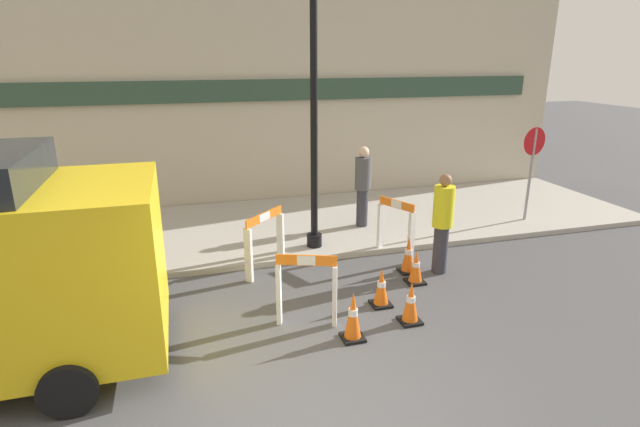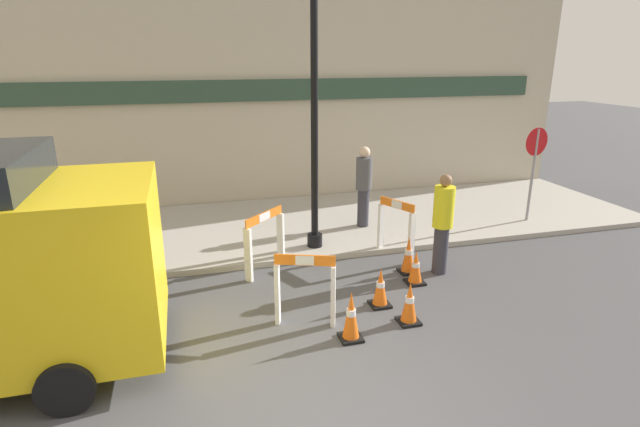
# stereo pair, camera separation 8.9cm
# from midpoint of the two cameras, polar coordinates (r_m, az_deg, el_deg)

# --- Properties ---
(sidewalk_slab) EXTENTS (18.00, 4.00, 0.11)m
(sidewalk_slab) POSITION_cam_midpoint_polar(r_m,az_deg,el_deg) (10.78, -9.23, -1.81)
(sidewalk_slab) COLOR #ADA89E
(sidewalk_slab) RESTS_ON ground_plane
(storefront_facade) EXTENTS (18.00, 0.22, 5.50)m
(storefront_facade) POSITION_cam_midpoint_polar(r_m,az_deg,el_deg) (12.26, -11.12, 13.39)
(storefront_facade) COLOR #BCB29E
(storefront_facade) RESTS_ON ground_plane
(streetlamp_post) EXTENTS (0.44, 0.44, 6.39)m
(streetlamp_post) POSITION_cam_midpoint_polar(r_m,az_deg,el_deg) (8.94, -1.05, 21.08)
(streetlamp_post) COLOR black
(streetlamp_post) RESTS_ON sidewalk_slab
(stop_sign) EXTENTS (0.60, 0.12, 2.04)m
(stop_sign) POSITION_cam_midpoint_polar(r_m,az_deg,el_deg) (11.68, 22.90, 5.81)
(stop_sign) COLOR gray
(stop_sign) RESTS_ON sidewalk_slab
(barricade_0) EXTENTS (0.46, 0.77, 1.12)m
(barricade_0) POSITION_cam_midpoint_polar(r_m,az_deg,el_deg) (9.23, 8.36, -1.61)
(barricade_0) COLOR white
(barricade_0) RESTS_ON ground_plane
(barricade_1) EXTENTS (0.81, 0.79, 1.08)m
(barricade_1) POSITION_cam_midpoint_polar(r_m,az_deg,el_deg) (8.61, -6.60, -2.95)
(barricade_1) COLOR white
(barricade_1) RESTS_ON ground_plane
(barricade_2) EXTENTS (0.83, 0.41, 1.05)m
(barricade_2) POSITION_cam_midpoint_polar(r_m,az_deg,el_deg) (6.93, -1.92, -8.47)
(barricade_2) COLOR white
(barricade_2) RESTS_ON ground_plane
(traffic_cone_0) EXTENTS (0.30, 0.30, 0.69)m
(traffic_cone_0) POSITION_cam_midpoint_polar(r_m,az_deg,el_deg) (6.71, 3.40, -11.66)
(traffic_cone_0) COLOR black
(traffic_cone_0) RESTS_ON ground_plane
(traffic_cone_1) EXTENTS (0.30, 0.30, 0.66)m
(traffic_cone_1) POSITION_cam_midpoint_polar(r_m,az_deg,el_deg) (8.76, 9.77, -4.70)
(traffic_cone_1) COLOR black
(traffic_cone_1) RESTS_ON ground_plane
(traffic_cone_2) EXTENTS (0.30, 0.30, 0.61)m
(traffic_cone_2) POSITION_cam_midpoint_polar(r_m,az_deg,el_deg) (7.60, 6.68, -8.42)
(traffic_cone_2) COLOR black
(traffic_cone_2) RESTS_ON ground_plane
(traffic_cone_3) EXTENTS (0.30, 0.30, 0.57)m
(traffic_cone_3) POSITION_cam_midpoint_polar(r_m,az_deg,el_deg) (8.40, 10.60, -6.09)
(traffic_cone_3) COLOR black
(traffic_cone_3) RESTS_ON ground_plane
(traffic_cone_4) EXTENTS (0.30, 0.30, 0.63)m
(traffic_cone_4) POSITION_cam_midpoint_polar(r_m,az_deg,el_deg) (7.21, 9.98, -10.03)
(traffic_cone_4) COLOR black
(traffic_cone_4) RESTS_ON ground_plane
(person_worker) EXTENTS (0.39, 0.39, 1.75)m
(person_worker) POSITION_cam_midpoint_polar(r_m,az_deg,el_deg) (8.66, 13.54, -0.81)
(person_worker) COLOR #33333D
(person_worker) RESTS_ON ground_plane
(person_pedestrian) EXTENTS (0.39, 0.39, 1.71)m
(person_pedestrian) POSITION_cam_midpoint_polar(r_m,az_deg,el_deg) (10.49, 4.66, 3.42)
(person_pedestrian) COLOR #33333D
(person_pedestrian) RESTS_ON sidewalk_slab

